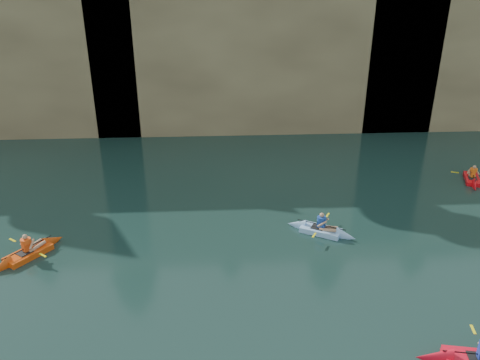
{
  "coord_description": "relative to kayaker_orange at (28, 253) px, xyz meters",
  "views": [
    {
      "loc": [
        -1.77,
        -10.69,
        10.72
      ],
      "look_at": [
        -0.77,
        6.71,
        3.0
      ],
      "focal_mm": 35.0,
      "sensor_mm": 36.0,
      "label": 1
    }
  ],
  "objects": [
    {
      "name": "sea_cave_center",
      "position": [
        5.56,
        15.76,
        1.44
      ],
      "size": [
        3.5,
        1.0,
        3.2
      ],
      "primitive_type": "cube",
      "color": "black",
      "rests_on": "ground"
    },
    {
      "name": "kayaker_orange",
      "position": [
        0.0,
        0.0,
        0.0
      ],
      "size": [
        2.62,
        3.12,
        1.27
      ],
      "rotation": [
        0.0,
        0.0,
        0.92
      ],
      "color": "#EB4C0E",
      "rests_on": "ground"
    },
    {
      "name": "cliff_slab_center",
      "position": [
        11.56,
        16.41,
        5.54
      ],
      "size": [
        24.0,
        2.4,
        11.4
      ],
      "primitive_type": "cube",
      "color": "#99875D",
      "rests_on": "ground"
    },
    {
      "name": "sea_cave_east",
      "position": [
        19.56,
        15.76,
        2.09
      ],
      "size": [
        5.0,
        1.0,
        4.5
      ],
      "primitive_type": "cube",
      "color": "black",
      "rests_on": "ground"
    },
    {
      "name": "kayaker_red_far",
      "position": [
        22.23,
        6.44,
        -0.01
      ],
      "size": [
        2.16,
        3.18,
        1.15
      ],
      "rotation": [
        0.0,
        0.0,
        1.21
      ],
      "color": "red",
      "rests_on": "ground"
    },
    {
      "name": "ground",
      "position": [
        9.56,
        -6.19,
        -0.16
      ],
      "size": [
        160.0,
        160.0,
        0.0
      ],
      "primitive_type": "plane",
      "color": "black",
      "rests_on": "ground"
    },
    {
      "name": "cliff",
      "position": [
        9.56,
        23.81,
        5.84
      ],
      "size": [
        70.0,
        16.0,
        12.0
      ],
      "primitive_type": "cube",
      "color": "tan",
      "rests_on": "ground"
    },
    {
      "name": "kayaker_ltblue_near",
      "position": [
        12.47,
        1.2,
        -0.0
      ],
      "size": [
        3.12,
        2.21,
        1.25
      ],
      "rotation": [
        0.0,
        0.0,
        -0.51
      ],
      "color": "#98C7FF",
      "rests_on": "ground"
    }
  ]
}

